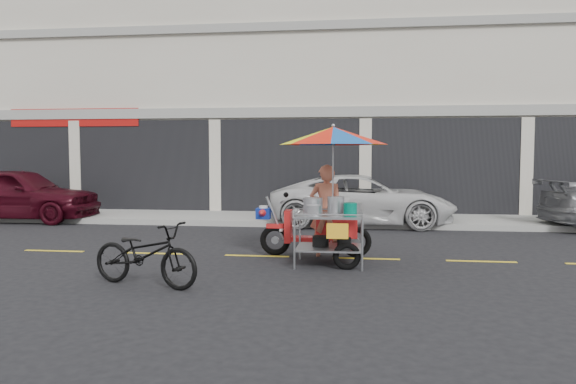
# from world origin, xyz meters

# --- Properties ---
(ground) EXTENTS (90.00, 90.00, 0.00)m
(ground) POSITION_xyz_m (0.00, 0.00, 0.00)
(ground) COLOR black
(sidewalk) EXTENTS (45.00, 3.00, 0.15)m
(sidewalk) POSITION_xyz_m (0.00, 5.50, 0.07)
(sidewalk) COLOR gray
(sidewalk) RESTS_ON ground
(shophouse_block) EXTENTS (36.00, 8.11, 10.40)m
(shophouse_block) POSITION_xyz_m (2.82, 10.59, 4.24)
(shophouse_block) COLOR beige
(shophouse_block) RESTS_ON ground
(centerline) EXTENTS (42.00, 0.10, 0.01)m
(centerline) POSITION_xyz_m (0.00, 0.00, 0.00)
(centerline) COLOR gold
(centerline) RESTS_ON ground
(maroon_sedan) EXTENTS (4.49, 1.92, 1.51)m
(maroon_sedan) POSITION_xyz_m (-9.62, 4.36, 0.76)
(maroon_sedan) COLOR #350711
(maroon_sedan) RESTS_ON ground
(white_pickup) EXTENTS (4.88, 2.40, 1.33)m
(white_pickup) POSITION_xyz_m (-0.07, 4.70, 0.67)
(white_pickup) COLOR silver
(white_pickup) RESTS_ON ground
(near_bicycle) EXTENTS (1.87, 1.10, 0.93)m
(near_bicycle) POSITION_xyz_m (-3.14, -2.51, 0.46)
(near_bicycle) COLOR black
(near_bicycle) RESTS_ON ground
(food_vendor_rig) EXTENTS (2.38, 1.89, 2.40)m
(food_vendor_rig) POSITION_xyz_m (-0.66, -0.31, 1.51)
(food_vendor_rig) COLOR black
(food_vendor_rig) RESTS_ON ground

